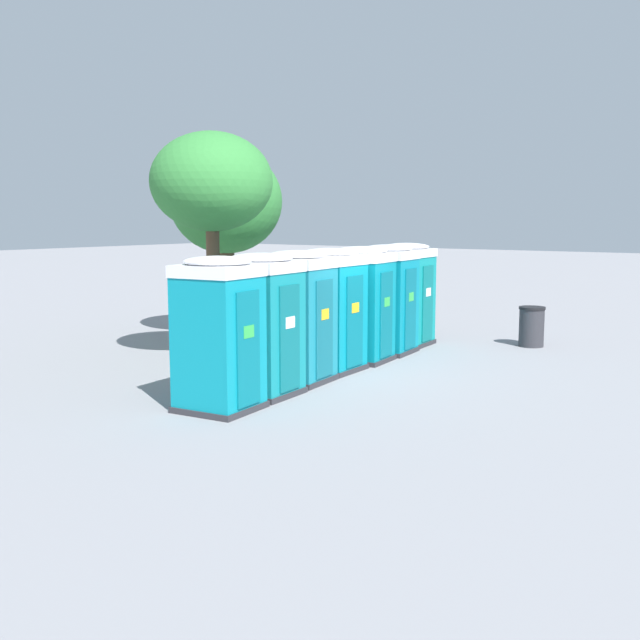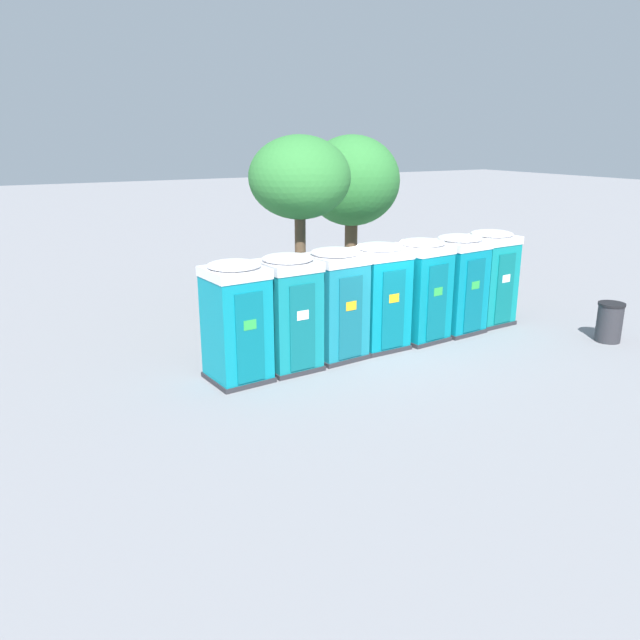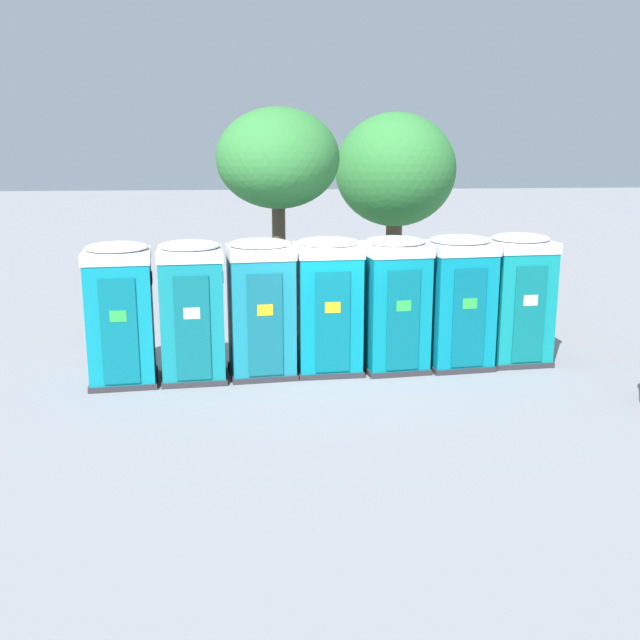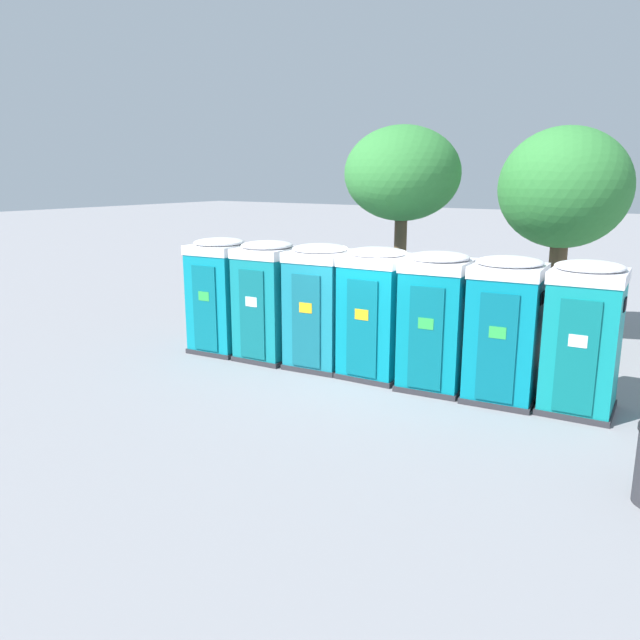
% 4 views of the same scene
% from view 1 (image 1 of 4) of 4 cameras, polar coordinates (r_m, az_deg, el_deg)
% --- Properties ---
extents(ground_plane, '(120.00, 120.00, 0.00)m').
position_cam_1_polar(ground_plane, '(15.72, 0.17, -3.77)').
color(ground_plane, gray).
extents(portapotty_0, '(1.28, 1.30, 2.54)m').
position_cam_1_polar(portapotty_0, '(12.29, -7.71, -1.00)').
color(portapotty_0, '#2D2D33').
rests_on(portapotty_0, ground).
extents(portapotty_1, '(1.24, 1.27, 2.54)m').
position_cam_1_polar(portapotty_1, '(13.29, -4.42, -0.29)').
color(portapotty_1, '#2D2D33').
rests_on(portapotty_1, ground).
extents(portapotty_2, '(1.31, 1.31, 2.54)m').
position_cam_1_polar(portapotty_2, '(14.35, -1.69, 0.32)').
color(portapotty_2, '#2D2D33').
rests_on(portapotty_2, ground).
extents(portapotty_3, '(1.26, 1.25, 2.54)m').
position_cam_1_polar(portapotty_3, '(15.41, 0.79, 0.83)').
color(portapotty_3, '#2D2D33').
rests_on(portapotty_3, ground).
extents(portapotty_4, '(1.30, 1.32, 2.54)m').
position_cam_1_polar(portapotty_4, '(16.46, 3.23, 1.26)').
color(portapotty_4, '#2D2D33').
rests_on(portapotty_4, ground).
extents(portapotty_5, '(1.33, 1.32, 2.54)m').
position_cam_1_polar(portapotty_5, '(17.57, 5.16, 1.65)').
color(portapotty_5, '#2D2D33').
rests_on(portapotty_5, ground).
extents(portapotty_6, '(1.25, 1.28, 2.54)m').
position_cam_1_polar(portapotty_6, '(18.73, 6.58, 2.01)').
color(portapotty_6, '#2D2D33').
rests_on(portapotty_6, ground).
extents(street_tree_0, '(2.95, 2.95, 4.97)m').
position_cam_1_polar(street_tree_0, '(20.01, -7.17, 8.87)').
color(street_tree_0, brown).
rests_on(street_tree_0, ground).
extents(street_tree_1, '(2.60, 2.60, 4.96)m').
position_cam_1_polar(street_tree_1, '(16.28, -8.26, 10.24)').
color(street_tree_1, brown).
rests_on(street_tree_1, ground).
extents(trash_can, '(0.64, 0.64, 0.99)m').
position_cam_1_polar(trash_can, '(19.15, 15.82, -0.48)').
color(trash_can, '#2D2D33').
rests_on(trash_can, ground).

